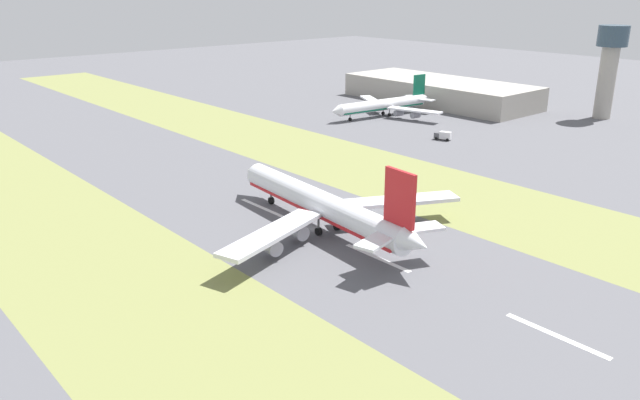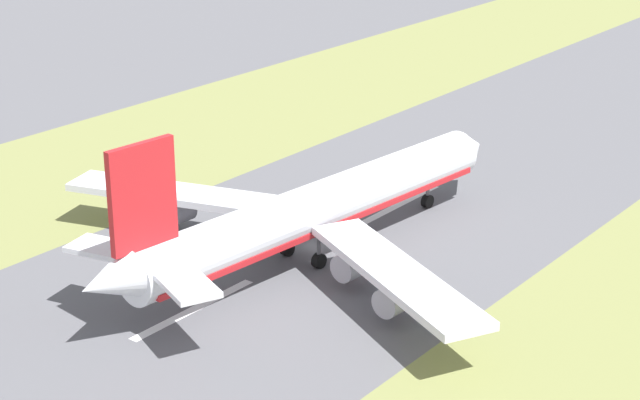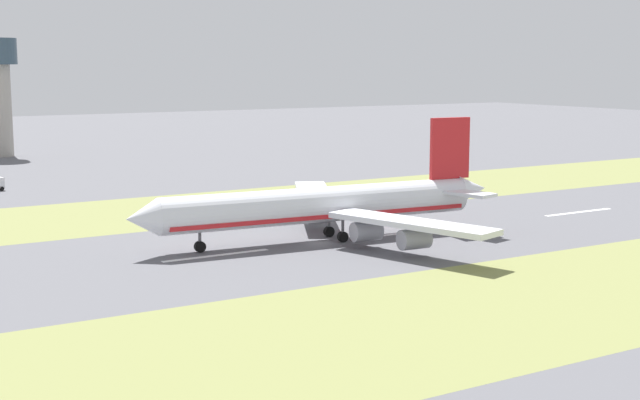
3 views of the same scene
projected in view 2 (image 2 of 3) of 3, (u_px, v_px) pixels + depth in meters
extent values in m
plane|color=#56565B|center=(316.00, 247.00, 131.09)|extent=(800.00, 800.00, 0.00)
cube|color=olive|center=(75.00, 173.00, 156.86)|extent=(40.00, 600.00, 0.01)
cube|color=silver|center=(194.00, 309.00, 115.31)|extent=(1.20, 18.00, 0.01)
cube|color=silver|center=(400.00, 204.00, 144.86)|extent=(1.20, 18.00, 0.01)
cylinder|color=silver|center=(320.00, 206.00, 126.89)|extent=(10.80, 56.31, 6.00)
cone|color=silver|center=(469.00, 148.00, 147.84)|extent=(6.29, 5.49, 5.88)
cone|color=silver|center=(107.00, 282.00, 105.32)|extent=(5.60, 6.42, 5.10)
cube|color=red|center=(320.00, 219.00, 127.48)|extent=(10.31, 54.05, 0.70)
cube|color=silver|center=(178.00, 194.00, 133.35)|extent=(29.48, 14.24, 0.90)
cube|color=silver|center=(396.00, 274.00, 111.16)|extent=(28.57, 18.49, 0.90)
cylinder|color=#93939E|center=(244.00, 222.00, 131.05)|extent=(3.60, 5.06, 3.20)
cylinder|color=#93939E|center=(175.00, 212.00, 134.35)|extent=(3.60, 5.06, 3.20)
cylinder|color=#93939E|center=(355.00, 263.00, 119.63)|extent=(3.60, 5.06, 3.20)
cylinder|color=#93939E|center=(398.00, 297.00, 111.52)|extent=(3.60, 5.06, 3.20)
cube|color=red|center=(143.00, 196.00, 106.02)|extent=(1.49, 8.04, 11.00)
cube|color=silver|center=(114.00, 250.00, 112.17)|extent=(10.74, 6.55, 0.60)
cube|color=silver|center=(182.00, 280.00, 105.20)|extent=(10.92, 7.95, 0.60)
cylinder|color=#59595E|center=(428.00, 190.00, 142.82)|extent=(0.50, 0.50, 3.20)
cylinder|color=black|center=(427.00, 201.00, 143.39)|extent=(1.05, 1.87, 1.80)
cylinder|color=#59595E|center=(287.00, 236.00, 127.80)|extent=(0.50, 0.50, 3.20)
cylinder|color=black|center=(287.00, 249.00, 128.37)|extent=(1.05, 1.87, 1.80)
cylinder|color=#59595E|center=(319.00, 248.00, 124.50)|extent=(0.50, 0.50, 3.20)
cylinder|color=black|center=(319.00, 261.00, 125.07)|extent=(1.05, 1.87, 1.80)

